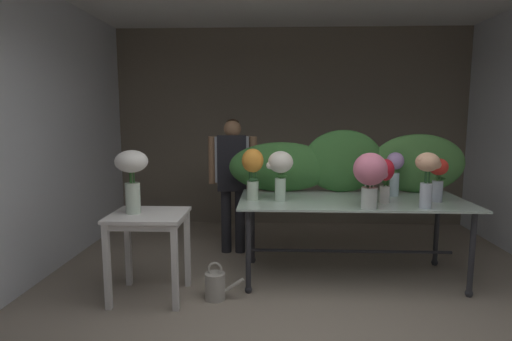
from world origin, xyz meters
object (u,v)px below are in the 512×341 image
Objects in this scene: vase_coral_peonies at (370,172)px; vase_peach_snapdragons at (427,173)px; vase_scarlet_dahlias at (438,176)px; vase_lilac_anemones at (395,170)px; display_table_glass at (352,210)px; vase_ivory_hydrangea at (281,168)px; vase_white_roses_tall at (132,172)px; watering_can at (216,285)px; vase_rosy_tulips at (370,174)px; vase_sunset_ranunculus at (253,168)px; vase_crimson_roses at (385,177)px; florist at (233,172)px; side_table_white at (149,226)px.

vase_coral_peonies is 0.60m from vase_peach_snapdragons.
vase_scarlet_dahlias is 0.93× the size of vase_lilac_anemones.
vase_ivory_hydrangea is (-0.70, -0.12, 0.42)m from display_table_glass.
vase_ivory_hydrangea is at bearing 16.67° from vase_white_roses_tall.
vase_rosy_tulips is at bearing 5.52° from watering_can.
vase_sunset_ranunculus reaches higher than display_table_glass.
vase_scarlet_dahlias is 2.31m from watering_can.
vase_peach_snapdragons reaches higher than vase_lilac_anemones.
vase_coral_peonies is at bearing 108.11° from vase_crimson_roses.
florist is 2.18m from vase_scarlet_dahlias.
vase_rosy_tulips reaches higher than vase_scarlet_dahlias.
vase_lilac_anemones is at bearing 14.30° from vase_ivory_hydrangea.
vase_sunset_ranunculus is (0.90, 0.43, 0.46)m from side_table_white.
vase_sunset_ranunculus is at bearing 162.62° from vase_rosy_tulips.
florist reaches higher than vase_sunset_ranunculus.
vase_lilac_anemones is 1.27× the size of watering_can.
vase_scarlet_dahlias is at bearing 1.41° from vase_ivory_hydrangea.
vase_sunset_ranunculus is at bearing -172.23° from vase_coral_peonies.
florist is at bearing 122.58° from vase_ivory_hydrangea.
vase_ivory_hydrangea is 1.30m from vase_peach_snapdragons.
vase_crimson_roses is at bearing -118.32° from vase_lilac_anemones.
florist is at bearing 88.39° from watering_can.
vase_lilac_anemones is 0.29m from vase_coral_peonies.
vase_scarlet_dahlias is (0.78, -0.08, 0.35)m from display_table_glass.
vase_crimson_roses is 2.29m from vase_white_roses_tall.
vase_crimson_roses reaches higher than watering_can.
vase_ivory_hydrangea is at bearing 159.81° from vase_rosy_tulips.
display_table_glass is 5.31× the size of vase_scarlet_dahlias.
vase_rosy_tulips is (0.77, -0.28, -0.01)m from vase_ivory_hydrangea.
vase_coral_peonies is at bearing 76.50° from vase_rosy_tulips.
vase_white_roses_tall reaches higher than vase_scarlet_dahlias.
display_table_glass is at bearing 146.42° from vase_crimson_roses.
vase_coral_peonies reaches higher than display_table_glass.
vase_ivory_hydrangea is at bearing -170.42° from display_table_glass.
florist is 3.20× the size of vase_peach_snapdragons.
vase_lilac_anemones is 1.14× the size of vase_coral_peonies.
side_table_white reaches higher than watering_can.
vase_scarlet_dahlias is (2.65, 0.42, 0.40)m from side_table_white.
vase_rosy_tulips is at bearing -20.19° from vase_ivory_hydrangea.
florist is 2.84× the size of vase_white_roses_tall.
vase_sunset_ranunculus is 1.20× the size of vase_crimson_roses.
vase_white_roses_tall is (-2.18, -0.59, 0.07)m from vase_coral_peonies.
vase_rosy_tulips is at bearing -40.71° from florist.
side_table_white is 0.79m from watering_can.
florist is 3.82× the size of vase_scarlet_dahlias.
vase_peach_snapdragons is (1.54, -0.29, 0.01)m from vase_sunset_ranunculus.
vase_scarlet_dahlias is at bearing 10.29° from vase_crimson_roses.
vase_scarlet_dahlias is 2.82m from vase_white_roses_tall.
vase_scarlet_dahlias is 0.79m from vase_rosy_tulips.
vase_rosy_tulips is (-0.12, -0.48, 0.05)m from vase_coral_peonies.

